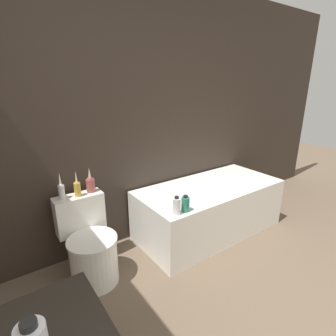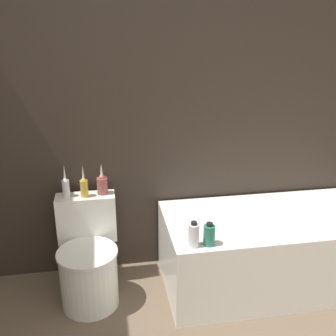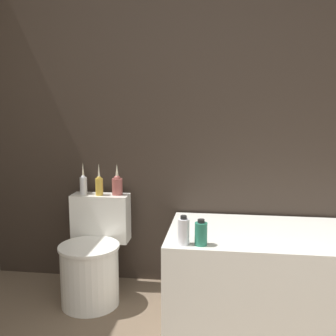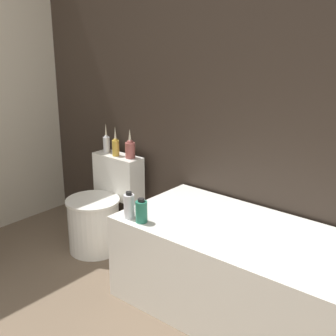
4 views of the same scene
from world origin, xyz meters
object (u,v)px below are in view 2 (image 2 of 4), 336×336
Objects in this scene: vase_bronze at (102,184)px; vase_silver at (84,186)px; bathtub at (275,248)px; toilet at (88,261)px; shampoo_bottle_short at (209,235)px; vase_gold at (66,186)px; shampoo_bottle_tall at (194,235)px.

vase_silver is at bearing -165.97° from vase_bronze.
bathtub is 1.47m from vase_silver.
toilet is 0.90m from shampoo_bottle_short.
vase_bronze is (0.13, 0.22, 0.49)m from toilet.
bathtub is 10.75× the size of shampoo_bottle_short.
shampoo_bottle_tall is (0.79, -0.55, -0.15)m from vase_gold.
bathtub is at bearing 23.56° from shampoo_bottle_tall.
toilet is at bearing 178.29° from bathtub.
shampoo_bottle_tall is at bearing -34.88° from vase_gold.
shampoo_bottle_tall reaches higher than bathtub.
shampoo_bottle_short is at bearing -34.64° from vase_silver.
vase_bronze is (-1.24, 0.26, 0.50)m from bathtub.
shampoo_bottle_short is at bearing -153.30° from bathtub.
vase_bronze is (0.25, 0.01, -0.00)m from vase_gold.
shampoo_bottle_tall is (0.54, -0.56, -0.15)m from vase_bronze.
bathtub is 6.94× the size of vase_gold.
shampoo_bottle_short is (0.76, -0.34, 0.33)m from toilet.
vase_silver is 0.94m from shampoo_bottle_short.
vase_bronze is 1.49× the size of shampoo_bottle_short.
toilet is 3.11× the size of vase_bronze.
bathtub is at bearing -1.71° from toilet.
toilet is 3.03× the size of vase_silver.
bathtub is 9.57× the size of shampoo_bottle_tall.
shampoo_bottle_short reaches higher than bathtub.
toilet is at bearing -90.00° from vase_silver.
toilet is 2.99× the size of vase_gold.
vase_silver is 1.53× the size of shampoo_bottle_short.
vase_gold is 0.13m from vase_silver.
toilet is at bearing -58.49° from vase_gold.
toilet is 0.55m from vase_bronze.
vase_bronze is at bearing 59.91° from toilet.
vase_gold reaches higher than vase_bronze.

